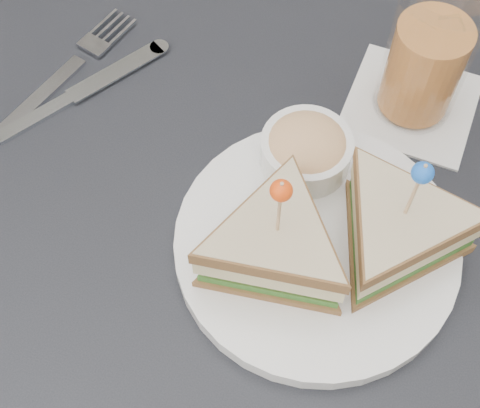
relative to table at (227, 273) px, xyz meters
name	(u,v)px	position (x,y,z in m)	size (l,w,h in m)	color
table	(227,273)	(0.00, 0.00, 0.00)	(0.80, 0.80, 0.75)	black
plate_meal	(329,230)	(0.09, 0.01, 0.12)	(0.33, 0.33, 0.15)	white
cutlery_fork	(67,71)	(-0.22, 0.13, 0.08)	(0.08, 0.21, 0.01)	silver
cutlery_knife	(78,94)	(-0.19, 0.11, 0.08)	(0.13, 0.18, 0.01)	silver
drink_set	(427,57)	(0.13, 0.20, 0.15)	(0.13, 0.13, 0.16)	white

